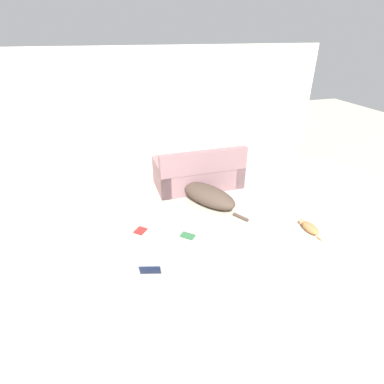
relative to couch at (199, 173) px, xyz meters
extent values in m
plane|color=#BCB29E|center=(-0.95, -3.22, -0.29)|extent=(20.00, 20.00, 0.00)
cube|color=beige|center=(-0.95, 0.65, 1.04)|extent=(7.60, 0.06, 2.65)
cube|color=gray|center=(0.00, 0.04, -0.06)|extent=(1.75, 0.88, 0.46)
cube|color=gray|center=(0.00, -0.34, 0.38)|extent=(1.74, 0.15, 0.44)
cube|color=gray|center=(0.77, 0.05, 0.01)|extent=(0.21, 0.87, 0.60)
cube|color=gray|center=(-0.77, 0.03, 0.01)|extent=(0.21, 0.87, 0.60)
ellipsoid|color=#4C3D33|center=(-0.05, -0.76, -0.11)|extent=(1.01, 1.26, 0.36)
sphere|color=black|center=(-0.39, -0.19, -0.17)|extent=(0.34, 0.34, 0.25)
cylinder|color=#4C3D33|center=(0.32, -1.40, -0.26)|extent=(0.20, 0.28, 0.06)
ellipsoid|color=#BC7A47|center=(1.24, -2.07, -0.23)|extent=(0.18, 0.37, 0.13)
sphere|color=tan|center=(1.23, -1.86, -0.24)|extent=(0.10, 0.10, 0.10)
cylinder|color=#BC7A47|center=(1.25, -2.29, -0.28)|extent=(0.03, 0.09, 0.02)
cube|color=#B7B7BC|center=(-1.46, -2.48, -0.28)|extent=(0.35, 0.30, 0.02)
cube|color=#B7B7BC|center=(-1.42, -2.33, -0.17)|extent=(0.32, 0.18, 0.22)
cube|color=#0F1938|center=(-1.42, -2.34, -0.17)|extent=(0.29, 0.16, 0.20)
cube|color=#2D663D|center=(-0.71, -1.63, -0.28)|extent=(0.25, 0.25, 0.02)
cube|color=maroon|center=(-1.41, -1.27, -0.28)|extent=(0.24, 0.24, 0.02)
camera|label=1|loc=(-1.75, -5.33, 2.60)|focal=28.00mm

